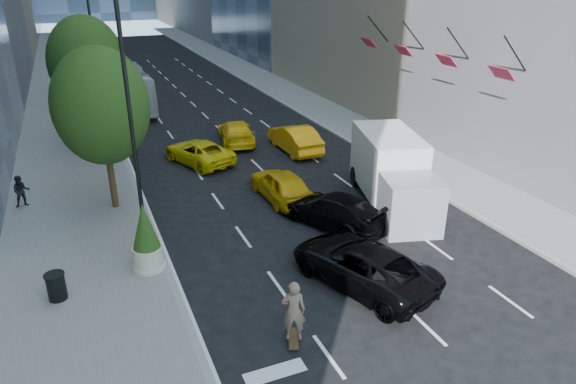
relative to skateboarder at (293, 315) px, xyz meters
name	(u,v)px	position (x,y,z in m)	size (l,w,h in m)	color
ground	(339,271)	(3.20, 3.00, -1.01)	(160.00, 160.00, 0.00)	black
sidewalk_left	(66,109)	(-5.80, 33.00, -0.93)	(6.00, 120.00, 0.15)	slate
sidewalk_right	(282,90)	(13.20, 33.00, -0.93)	(4.00, 120.00, 0.15)	slate
lamp_near	(135,113)	(-3.12, 7.00, 4.81)	(2.13, 0.22, 10.00)	black
lamp_far	(97,47)	(-3.12, 25.00, 4.81)	(2.13, 0.22, 10.00)	black
tree_near	(101,106)	(-4.00, 12.00, 3.96)	(4.20, 4.20, 7.46)	black
tree_mid	(87,63)	(-4.00, 22.00, 4.31)	(4.50, 4.50, 7.99)	black
tree_far	(79,47)	(-4.00, 35.00, 3.62)	(3.90, 3.90, 6.92)	black
traffic_signal	(85,40)	(-3.20, 43.00, 3.23)	(2.48, 0.53, 5.20)	black
facade_flags	(426,52)	(13.84, 13.00, 5.18)	(1.85, 13.30, 2.05)	black
skateboarder	(293,315)	(0.00, 0.00, 0.00)	(0.73, 0.48, 2.01)	brown
black_sedan_lincoln	(363,264)	(3.57, 2.00, -0.22)	(2.60, 5.64, 1.57)	black
black_sedan_mercedes	(333,210)	(4.74, 6.53, -0.27)	(2.07, 5.08, 1.48)	black
taxi_a	(281,185)	(3.70, 10.00, -0.23)	(1.83, 4.55, 1.55)	#D7A20B
taxi_b	(295,138)	(7.27, 16.55, -0.19)	(1.73, 4.97, 1.64)	#FCA70D
taxi_c	(199,152)	(1.20, 16.71, -0.32)	(2.27, 4.92, 1.37)	yellow
taxi_d	(236,132)	(4.40, 19.57, -0.28)	(2.02, 4.97, 1.44)	yellow
city_bus	(122,85)	(-1.20, 32.59, 0.77)	(2.98, 12.73, 3.54)	silver
box_truck	(393,172)	(8.29, 7.30, 0.69)	(4.33, 7.37, 3.33)	silver
pedestrian_a	(21,191)	(-8.00, 13.68, -0.08)	(0.75, 0.58, 1.54)	black
pedestrian_b	(101,138)	(-3.91, 20.77, -0.01)	(0.99, 0.41, 1.68)	black
trash_can	(56,287)	(-6.58, 5.00, -0.39)	(0.62, 0.62, 0.93)	black
planter_shrub	(146,238)	(-3.40, 5.80, 0.41)	(1.11, 1.11, 2.67)	beige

